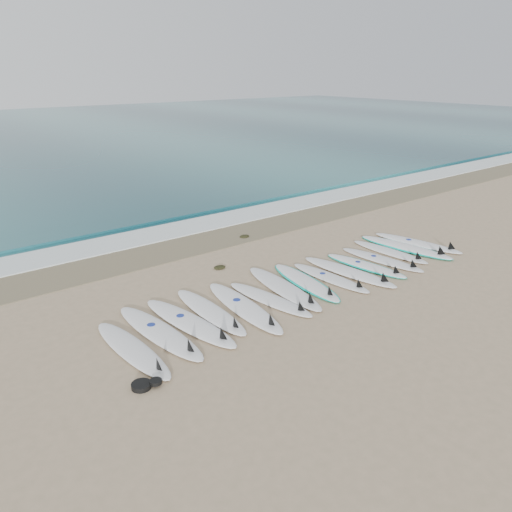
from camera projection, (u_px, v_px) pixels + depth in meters
ground at (307, 285)px, 11.57m from camera, size 120.00×120.00×0.00m
wet_sand_band at (210, 240)px, 14.58m from camera, size 120.00×1.80×0.01m
foam_band at (185, 228)px, 15.60m from camera, size 120.00×1.40×0.04m
wave_crest at (162, 216)px, 16.70m from camera, size 120.00×1.00×0.10m
surfboard_0 at (134, 350)px, 8.78m from camera, size 0.64×2.54×0.32m
surfboard_1 at (161, 333)px, 9.34m from camera, size 0.77×2.80×0.35m
surfboard_2 at (191, 323)px, 9.70m from camera, size 0.88×2.80×0.35m
surfboard_3 at (211, 312)px, 10.15m from camera, size 0.61×2.56×0.33m
surfboard_4 at (245, 307)px, 10.32m from camera, size 0.86×2.85×0.36m
surfboard_5 at (271, 300)px, 10.70m from camera, size 0.78×2.43×0.31m
surfboard_6 at (285, 288)px, 11.22m from camera, size 0.93×2.85×0.36m
surfboard_7 at (306, 282)px, 11.58m from camera, size 1.00×2.60×0.32m
surfboard_8 at (332, 278)px, 11.80m from camera, size 0.60×2.35×0.30m
surfboard_9 at (351, 272)px, 12.12m from camera, size 0.84×2.75×0.35m
surfboard_10 at (367, 266)px, 12.55m from camera, size 0.84×2.38×0.30m
surfboard_11 at (384, 260)px, 12.91m from camera, size 0.77×2.46×0.31m
surfboard_12 at (391, 252)px, 13.47m from camera, size 0.59×2.39×0.30m
surfboard_13 at (406, 247)px, 13.82m from camera, size 1.02×2.85×0.35m
surfboard_14 at (420, 243)px, 14.13m from camera, size 0.97×2.68×0.34m
seaweed_near at (220, 267)px, 12.49m from camera, size 0.32×0.25×0.06m
seaweed_far at (244, 236)px, 14.78m from camera, size 0.31×0.24×0.06m
leash_coil at (145, 385)px, 7.83m from camera, size 0.46×0.36×0.11m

